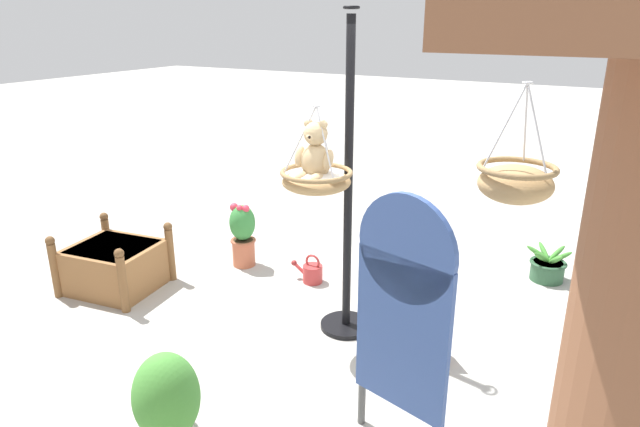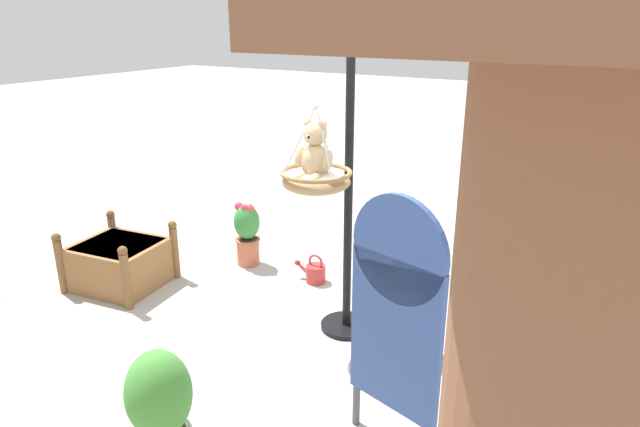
# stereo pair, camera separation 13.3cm
# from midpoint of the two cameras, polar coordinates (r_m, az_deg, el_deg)

# --- Properties ---
(ground_plane) EXTENTS (40.00, 40.00, 0.00)m
(ground_plane) POSITION_cam_midpoint_polar(r_m,az_deg,el_deg) (4.94, -0.57, -11.63)
(ground_plane) COLOR #ADAAA3
(display_pole_central) EXTENTS (0.44, 0.44, 2.62)m
(display_pole_central) POSITION_cam_midpoint_polar(r_m,az_deg,el_deg) (4.59, 1.98, -2.51)
(display_pole_central) COLOR black
(display_pole_central) RESTS_ON ground
(hanging_basket_with_teddy) EXTENTS (0.55, 0.55, 0.66)m
(hanging_basket_with_teddy) POSITION_cam_midpoint_polar(r_m,az_deg,el_deg) (4.27, -1.26, 3.48)
(hanging_basket_with_teddy) COLOR #A37F51
(teddy_bear) EXTENTS (0.32, 0.29, 0.46)m
(teddy_bear) POSITION_cam_midpoint_polar(r_m,az_deg,el_deg) (4.20, -1.44, 6.01)
(teddy_bear) COLOR tan
(hanging_basket_left_high) EXTENTS (0.47, 0.47, 0.71)m
(hanging_basket_left_high) POSITION_cam_midpoint_polar(r_m,az_deg,el_deg) (3.51, 18.30, 3.11)
(hanging_basket_left_high) COLOR #A37F51
(wooden_planter_box) EXTENTS (0.97, 0.90, 0.62)m
(wooden_planter_box) POSITION_cam_midpoint_polar(r_m,az_deg,el_deg) (5.89, -20.77, -4.92)
(wooden_planter_box) COLOR olive
(wooden_planter_box) RESTS_ON ground
(potted_plant_fern_front) EXTENTS (0.27, 0.27, 0.70)m
(potted_plant_fern_front) POSITION_cam_midpoint_polar(r_m,az_deg,el_deg) (6.02, -8.50, -2.03)
(potted_plant_fern_front) COLOR #BC6042
(potted_plant_fern_front) RESTS_ON ground
(potted_plant_flowering_red) EXTENTS (0.28, 0.28, 0.76)m
(potted_plant_flowering_red) POSITION_cam_midpoint_polar(r_m,az_deg,el_deg) (4.46, 10.07, -9.90)
(potted_plant_flowering_red) COLOR #AD563D
(potted_plant_flowering_red) RESTS_ON ground
(potted_plant_bushy_green) EXTENTS (0.46, 0.41, 0.36)m
(potted_plant_bushy_green) POSITION_cam_midpoint_polar(r_m,az_deg,el_deg) (6.14, 21.60, -5.13)
(potted_plant_bushy_green) COLOR #2D5638
(potted_plant_bushy_green) RESTS_ON ground
(potted_plant_trailing_ivy) EXTENTS (0.37, 0.37, 0.83)m
(potted_plant_trailing_ivy) POSITION_cam_midpoint_polar(r_m,az_deg,el_deg) (3.45, -16.33, -19.06)
(potted_plant_trailing_ivy) COLOR beige
(potted_plant_trailing_ivy) RESTS_ON ground
(display_sign_board) EXTENTS (0.63, 0.21, 1.66)m
(display_sign_board) POSITION_cam_midpoint_polar(r_m,az_deg,el_deg) (3.28, 7.28, -9.37)
(display_sign_board) COLOR #334C8C
(display_sign_board) RESTS_ON ground
(watering_can) EXTENTS (0.35, 0.20, 0.30)m
(watering_can) POSITION_cam_midpoint_polar(r_m,az_deg,el_deg) (5.69, -1.51, -6.03)
(watering_can) COLOR #B23333
(watering_can) RESTS_ON ground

